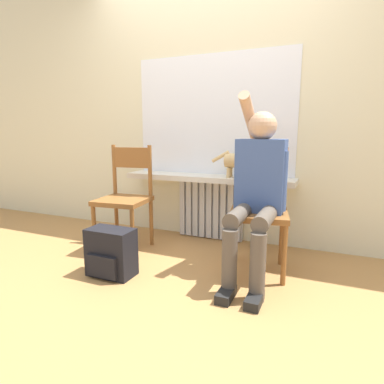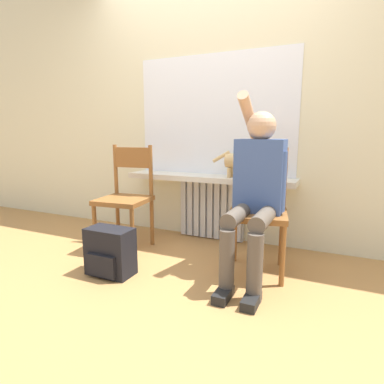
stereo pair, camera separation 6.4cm
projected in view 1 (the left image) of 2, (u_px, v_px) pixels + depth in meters
ground_plane at (152, 288)px, 2.17m from camera, size 12.00×12.00×0.00m
wall_with_window at (214, 99)px, 3.04m from camera, size 7.00×0.06×2.70m
radiator at (210, 209)px, 3.16m from camera, size 0.65×0.08×0.59m
windowsill at (207, 178)px, 3.02m from camera, size 1.62×0.28×0.05m
window_glass at (213, 115)px, 3.03m from camera, size 1.55×0.01×1.11m
chair_left at (125, 196)px, 2.85m from camera, size 0.45×0.45×0.93m
chair_right at (259, 209)px, 2.38m from camera, size 0.48×0.48×0.93m
person at (258, 186)px, 2.24m from camera, size 0.36×0.99×1.32m
cat at (242, 161)px, 2.82m from camera, size 0.46×0.13×0.24m
backpack at (111, 253)px, 2.34m from camera, size 0.34×0.22×0.35m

